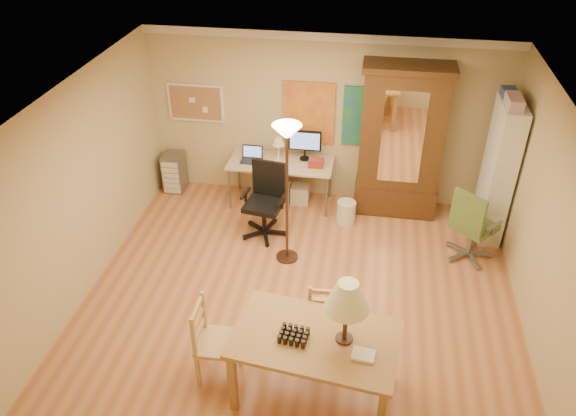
% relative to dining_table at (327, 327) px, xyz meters
% --- Properties ---
extents(floor, '(5.50, 5.50, 0.00)m').
position_rel_dining_table_xyz_m(floor, '(-0.46, 1.55, -0.98)').
color(floor, '#AA633C').
rests_on(floor, ground).
extents(crown_molding, '(5.50, 0.08, 0.12)m').
position_rel_dining_table_xyz_m(crown_molding, '(-0.46, 4.01, 1.66)').
color(crown_molding, white).
rests_on(crown_molding, floor).
extents(corkboard, '(0.90, 0.04, 0.62)m').
position_rel_dining_table_xyz_m(corkboard, '(-2.51, 4.02, 0.52)').
color(corkboard, '#A9734F').
rests_on(corkboard, floor).
extents(art_panel_left, '(0.80, 0.04, 1.00)m').
position_rel_dining_table_xyz_m(art_panel_left, '(-0.71, 4.02, 0.47)').
color(art_panel_left, gold).
rests_on(art_panel_left, floor).
extents(art_panel_right, '(0.75, 0.04, 0.95)m').
position_rel_dining_table_xyz_m(art_panel_right, '(0.19, 4.02, 0.47)').
color(art_panel_right, '#226588').
rests_on(art_panel_right, floor).
extents(dining_table, '(1.76, 1.19, 1.55)m').
position_rel_dining_table_xyz_m(dining_table, '(0.00, 0.00, 0.00)').
color(dining_table, '#8F5D2E').
rests_on(dining_table, floor).
extents(ladder_chair_back, '(0.46, 0.44, 0.94)m').
position_rel_dining_table_xyz_m(ladder_chair_back, '(-0.06, 0.75, -0.54)').
color(ladder_chair_back, tan).
rests_on(ladder_chair_back, floor).
extents(ladder_chair_left, '(0.45, 0.47, 0.99)m').
position_rel_dining_table_xyz_m(ladder_chair_left, '(-1.19, 0.09, -0.52)').
color(ladder_chair_left, tan).
rests_on(ladder_chair_left, floor).
extents(torchiere_lamp, '(0.37, 0.37, 2.06)m').
position_rel_dining_table_xyz_m(torchiere_lamp, '(-0.76, 2.24, 0.67)').
color(torchiere_lamp, '#442A1B').
rests_on(torchiere_lamp, floor).
extents(computer_desk, '(1.64, 0.72, 1.24)m').
position_rel_dining_table_xyz_m(computer_desk, '(-1.06, 3.71, -0.53)').
color(computer_desk, '#C0AA8C').
rests_on(computer_desk, floor).
extents(office_chair_black, '(0.69, 0.69, 1.12)m').
position_rel_dining_table_xyz_m(office_chair_black, '(-1.18, 2.79, -0.68)').
color(office_chair_black, black).
rests_on(office_chair_black, floor).
extents(office_chair_green, '(0.72, 0.72, 1.12)m').
position_rel_dining_table_xyz_m(office_chair_green, '(1.75, 2.67, -0.68)').
color(office_chair_green, slate).
rests_on(office_chair_green, floor).
extents(drawer_cart, '(0.32, 0.39, 0.65)m').
position_rel_dining_table_xyz_m(drawer_cart, '(-2.92, 3.81, -0.66)').
color(drawer_cart, slate).
rests_on(drawer_cart, floor).
extents(armoire, '(1.30, 0.62, 2.38)m').
position_rel_dining_table_xyz_m(armoire, '(0.72, 3.79, 0.06)').
color(armoire, '#381F0F').
rests_on(armoire, floor).
extents(bookshelf, '(0.31, 0.83, 2.07)m').
position_rel_dining_table_xyz_m(bookshelf, '(2.09, 3.35, 0.05)').
color(bookshelf, white).
rests_on(bookshelf, floor).
extents(wastebin, '(0.29, 0.29, 0.36)m').
position_rel_dining_table_xyz_m(wastebin, '(-0.01, 3.27, -0.80)').
color(wastebin, silver).
rests_on(wastebin, floor).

